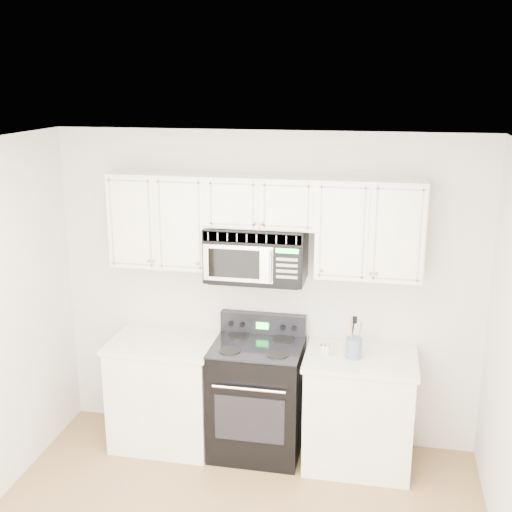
# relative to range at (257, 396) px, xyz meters

# --- Properties ---
(room) EXTENTS (3.51, 3.51, 2.61)m
(room) POSITION_rel_range_xyz_m (0.02, -1.45, 0.82)
(room) COLOR olive
(room) RESTS_ON ground
(base_cabinet_left) EXTENTS (0.86, 0.65, 0.92)m
(base_cabinet_left) POSITION_rel_range_xyz_m (-0.78, -0.01, -0.06)
(base_cabinet_left) COLOR white
(base_cabinet_left) RESTS_ON ground
(base_cabinet_right) EXTENTS (0.86, 0.65, 0.92)m
(base_cabinet_right) POSITION_rel_range_xyz_m (0.82, -0.01, -0.06)
(base_cabinet_right) COLOR white
(base_cabinet_right) RESTS_ON ground
(range) EXTENTS (0.72, 0.65, 1.11)m
(range) POSITION_rel_range_xyz_m (0.00, 0.00, 0.00)
(range) COLOR black
(range) RESTS_ON ground
(upper_cabinets) EXTENTS (2.44, 0.37, 0.75)m
(upper_cabinets) POSITION_rel_range_xyz_m (0.02, 0.14, 1.45)
(upper_cabinets) COLOR white
(upper_cabinets) RESTS_ON ground
(microwave) EXTENTS (0.77, 0.44, 0.43)m
(microwave) POSITION_rel_range_xyz_m (-0.03, 0.10, 1.18)
(microwave) COLOR black
(microwave) RESTS_ON ground
(utensil_crock) EXTENTS (0.13, 0.13, 0.34)m
(utensil_crock) POSITION_rel_range_xyz_m (0.76, -0.05, 0.52)
(utensil_crock) COLOR slate
(utensil_crock) RESTS_ON base_cabinet_right
(shaker_salt) EXTENTS (0.04, 0.04, 0.09)m
(shaker_salt) POSITION_rel_range_xyz_m (0.56, -0.06, 0.48)
(shaker_salt) COLOR silver
(shaker_salt) RESTS_ON base_cabinet_right
(shaker_pepper) EXTENTS (0.04, 0.04, 0.09)m
(shaker_pepper) POSITION_rel_range_xyz_m (0.53, -0.04, 0.48)
(shaker_pepper) COLOR silver
(shaker_pepper) RESTS_ON base_cabinet_right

